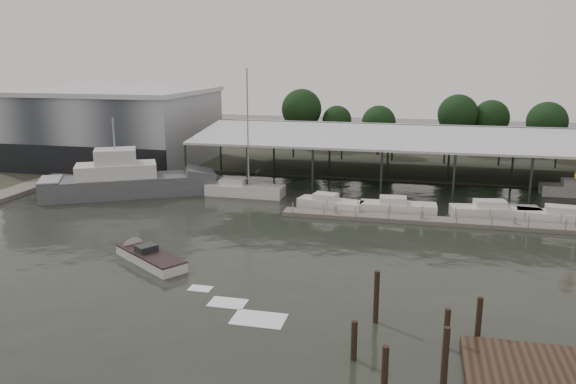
# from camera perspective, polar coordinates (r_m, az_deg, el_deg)

# --- Properties ---
(ground) EXTENTS (200.00, 200.00, 0.00)m
(ground) POSITION_cam_1_polar(r_m,az_deg,el_deg) (45.69, -4.49, -5.44)
(ground) COLOR #252922
(ground) RESTS_ON ground
(land_strip_far) EXTENTS (140.00, 30.00, 0.30)m
(land_strip_far) POSITION_cam_1_polar(r_m,az_deg,el_deg) (85.46, 4.02, 3.62)
(land_strip_far) COLOR #393E2F
(land_strip_far) RESTS_ON ground
(land_strip_west) EXTENTS (20.00, 40.00, 0.30)m
(land_strip_west) POSITION_cam_1_polar(r_m,az_deg,el_deg) (90.07, -23.39, 3.05)
(land_strip_west) COLOR #393E2F
(land_strip_west) RESTS_ON ground
(storage_warehouse) EXTENTS (24.50, 20.50, 10.50)m
(storage_warehouse) POSITION_cam_1_polar(r_m,az_deg,el_deg) (82.73, -16.99, 6.37)
(storage_warehouse) COLOR #9B9FA5
(storage_warehouse) RESTS_ON ground
(covered_boat_shed) EXTENTS (58.24, 24.00, 6.96)m
(covered_boat_shed) POSITION_cam_1_polar(r_m,az_deg,el_deg) (69.77, 16.19, 5.87)
(covered_boat_shed) COLOR silver
(covered_boat_shed) RESTS_ON ground
(trawler_dock) EXTENTS (3.00, 18.00, 0.50)m
(trawler_dock) POSITION_cam_1_polar(r_m,az_deg,el_deg) (71.58, -24.43, 0.58)
(trawler_dock) COLOR slate
(trawler_dock) RESTS_ON ground
(floating_dock) EXTENTS (28.00, 2.00, 1.40)m
(floating_dock) POSITION_cam_1_polar(r_m,az_deg,el_deg) (53.21, 14.51, -2.85)
(floating_dock) COLOR slate
(floating_dock) RESTS_ON ground
(grey_trawler) EXTENTS (18.39, 12.64, 8.84)m
(grey_trawler) POSITION_cam_1_polar(r_m,az_deg,el_deg) (63.86, -15.90, 1.07)
(grey_trawler) COLOR #575B60
(grey_trawler) RESTS_ON ground
(white_sailboat) EXTENTS (8.61, 2.79, 13.86)m
(white_sailboat) POSITION_cam_1_polar(r_m,az_deg,el_deg) (61.66, -4.51, 0.24)
(white_sailboat) COLOR white
(white_sailboat) RESTS_ON ground
(speedboat_underway) EXTENTS (16.34, 11.45, 2.00)m
(speedboat_underway) POSITION_cam_1_polar(r_m,az_deg,el_deg) (43.47, -14.21, -6.29)
(speedboat_underway) COLOR white
(speedboat_underway) RESTS_ON ground
(moored_cruiser_0) EXTENTS (6.80, 3.54, 1.70)m
(moored_cruiser_0) POSITION_cam_1_polar(r_m,az_deg,el_deg) (55.92, 4.26, -1.21)
(moored_cruiser_0) COLOR white
(moored_cruiser_0) RESTS_ON ground
(moored_cruiser_1) EXTENTS (7.40, 2.51, 1.70)m
(moored_cruiser_1) POSITION_cam_1_polar(r_m,az_deg,el_deg) (55.51, 11.03, -1.54)
(moored_cruiser_1) COLOR white
(moored_cruiser_1) RESTS_ON ground
(moored_cruiser_2) EXTENTS (8.44, 3.40, 1.70)m
(moored_cruiser_2) POSITION_cam_1_polar(r_m,az_deg,el_deg) (56.62, 20.22, -1.84)
(moored_cruiser_2) COLOR white
(moored_cruiser_2) RESTS_ON ground
(moored_cruiser_3) EXTENTS (9.06, 3.16, 1.70)m
(moored_cruiser_3) POSITION_cam_1_polar(r_m,az_deg,el_deg) (57.04, 26.57, -2.35)
(moored_cruiser_3) COLOR white
(moored_cruiser_3) RESTS_ON ground
(mooring_pilings) EXTENTS (6.60, 7.41, 3.72)m
(mooring_pilings) POSITION_cam_1_polar(r_m,az_deg,el_deg) (30.02, 12.69, -14.28)
(mooring_pilings) COLOR black
(mooring_pilings) RESTS_ON ground
(horizon_tree_line) EXTENTS (68.27, 11.56, 9.79)m
(horizon_tree_line) POSITION_cam_1_polar(r_m,az_deg,el_deg) (90.37, 18.76, 7.05)
(horizon_tree_line) COLOR black
(horizon_tree_line) RESTS_ON ground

